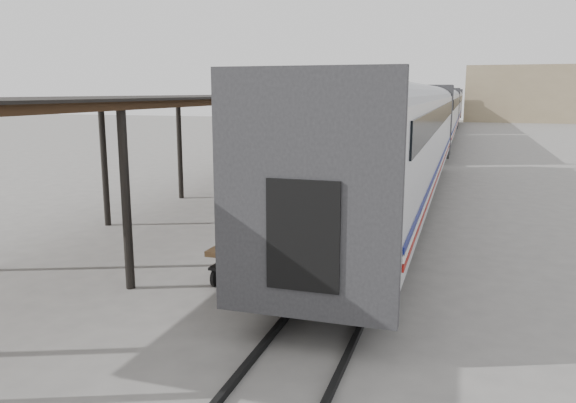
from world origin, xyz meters
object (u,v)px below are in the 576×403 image
Objects in this scene: luggage_tug at (293,168)px; porter at (251,207)px; pedestrian at (248,168)px; baggage_cart at (252,249)px.

porter is (3.58, -14.73, 1.18)m from luggage_tug.
porter is 13.07m from pedestrian.
luggage_tug is at bearing 28.41° from porter.
baggage_cart is 12.35m from pedestrian.
luggage_tug is 2.96m from pedestrian.
pedestrian is (-1.31, -2.64, 0.30)m from luggage_tug.
luggage_tug is at bearing -117.77° from pedestrian.
porter reaches higher than pedestrian.
baggage_cart is 1.48× the size of luggage_tug.
pedestrian is (-4.89, 12.09, -0.88)m from porter.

